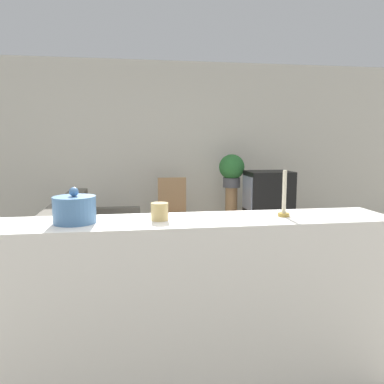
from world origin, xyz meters
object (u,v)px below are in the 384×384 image
(television, at_px, (268,192))
(couch, at_px, (97,251))
(wooden_chair, at_px, (173,210))
(potted_plant, at_px, (232,169))
(decorative_bowl, at_px, (75,209))

(television, bearing_deg, couch, -159.97)
(wooden_chair, height_order, potted_plant, potted_plant)
(television, xyz_separation_m, decorative_bowl, (-2.12, -2.76, 0.32))
(potted_plant, bearing_deg, television, -38.86)
(television, distance_m, wooden_chair, 1.33)
(television, bearing_deg, potted_plant, 141.14)
(potted_plant, height_order, decorative_bowl, potted_plant)
(couch, relative_size, potted_plant, 4.09)
(couch, xyz_separation_m, decorative_bowl, (0.10, -1.96, 0.81))
(decorative_bowl, bearing_deg, wooden_chair, 74.39)
(decorative_bowl, bearing_deg, potted_plant, 61.36)
(couch, height_order, television, television)
(wooden_chair, xyz_separation_m, potted_plant, (0.85, 0.09, 0.55))
(couch, height_order, wooden_chair, wooden_chair)
(wooden_chair, relative_size, decorative_bowl, 4.30)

